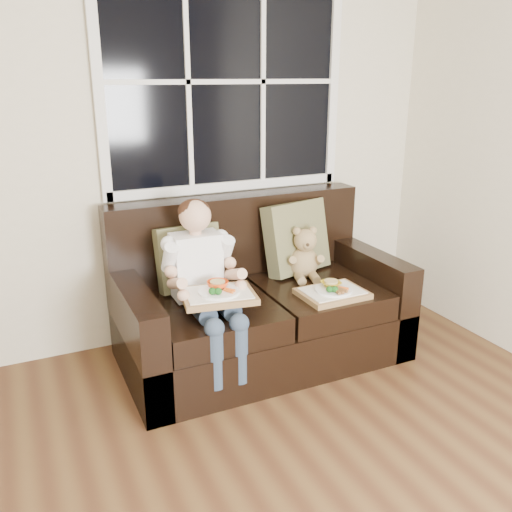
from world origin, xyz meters
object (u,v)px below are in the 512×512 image
loveseat (257,307)px  tray_right (332,292)px  child (202,271)px  tray_left (218,294)px  teddy_bear (305,256)px

loveseat → tray_right: loveseat is taller
child → tray_left: 0.19m
child → teddy_bear: bearing=11.4°
child → teddy_bear: (0.74, 0.15, -0.07)m
teddy_bear → tray_right: 0.37m
child → tray_left: size_ratio=2.10×
tray_right → teddy_bear: bearing=86.7°
tray_left → tray_right: tray_left is taller
teddy_bear → tray_right: (-0.01, -0.36, -0.11)m
teddy_bear → tray_left: size_ratio=0.80×
teddy_bear → tray_right: size_ratio=0.90×
tray_left → tray_right: bearing=6.3°
loveseat → tray_left: (-0.37, -0.29, 0.26)m
tray_left → teddy_bear: bearing=33.4°
tray_left → tray_right: (0.70, -0.04, -0.10)m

